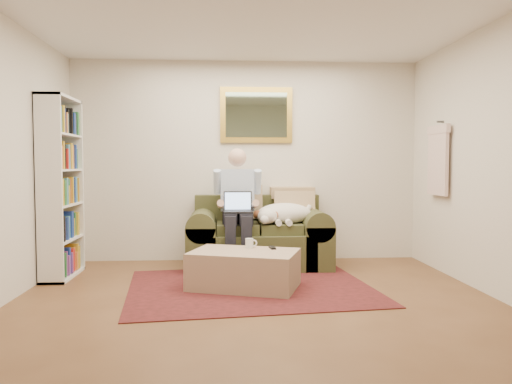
{
  "coord_description": "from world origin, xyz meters",
  "views": [
    {
      "loc": [
        -0.28,
        -4.05,
        1.25
      ],
      "look_at": [
        0.07,
        1.47,
        0.95
      ],
      "focal_mm": 35.0,
      "sensor_mm": 36.0,
      "label": 1
    }
  ],
  "objects": [
    {
      "name": "seated_man",
      "position": [
        -0.13,
        1.87,
        0.73
      ],
      "size": [
        0.57,
        0.81,
        1.45
      ],
      "primitive_type": null,
      "color": "#8CAAD8",
      "rests_on": "sofa"
    },
    {
      "name": "coffee_mug",
      "position": [
        -0.03,
        1.13,
        0.43
      ],
      "size": [
        0.08,
        0.08,
        0.1
      ],
      "primitive_type": "cylinder",
      "color": "white",
      "rests_on": "ottoman"
    },
    {
      "name": "bookshelf",
      "position": [
        -2.1,
        1.6,
        1.0
      ],
      "size": [
        0.28,
        0.8,
        2.0
      ],
      "primitive_type": null,
      "color": "white",
      "rests_on": "room_shell"
    },
    {
      "name": "hanging_shirt",
      "position": [
        2.19,
        1.6,
        1.35
      ],
      "size": [
        0.06,
        0.52,
        0.9
      ],
      "primitive_type": null,
      "color": "beige",
      "rests_on": "room_shell"
    },
    {
      "name": "wall_mirror",
      "position": [
        0.13,
        2.47,
        1.9
      ],
      "size": [
        0.94,
        0.04,
        0.72
      ],
      "color": "gold",
      "rests_on": "room_shell"
    },
    {
      "name": "rug",
      "position": [
        -0.02,
        0.96,
        0.01
      ],
      "size": [
        2.63,
        2.2,
        0.01
      ],
      "primitive_type": "cube",
      "rotation": [
        0.0,
        0.0,
        0.11
      ],
      "color": "black",
      "rests_on": "room_shell"
    },
    {
      "name": "sofa",
      "position": [
        0.13,
        2.03,
        0.3
      ],
      "size": [
        1.73,
        0.88,
        1.04
      ],
      "color": "#3E4323",
      "rests_on": "room_shell"
    },
    {
      "name": "sleeping_dog",
      "position": [
        0.44,
        1.94,
        0.66
      ],
      "size": [
        0.71,
        0.45,
        0.26
      ],
      "primitive_type": null,
      "color": "white",
      "rests_on": "sofa"
    },
    {
      "name": "laptop",
      "position": [
        -0.13,
        1.8,
        0.76
      ],
      "size": [
        0.34,
        0.27,
        0.24
      ],
      "color": "black",
      "rests_on": "seated_man"
    },
    {
      "name": "tv_remote",
      "position": [
        0.21,
        1.08,
        0.39
      ],
      "size": [
        0.07,
        0.15,
        0.02
      ],
      "primitive_type": "cube",
      "rotation": [
        0.0,
        0.0,
        0.12
      ],
      "color": "black",
      "rests_on": "ottoman"
    },
    {
      "name": "room_shell",
      "position": [
        0.0,
        0.35,
        1.3
      ],
      "size": [
        4.51,
        5.0,
        2.61
      ],
      "color": "brown",
      "rests_on": "ground"
    },
    {
      "name": "ottoman",
      "position": [
        -0.09,
        0.95,
        0.19
      ],
      "size": [
        1.2,
        0.96,
        0.38
      ],
      "primitive_type": "cube",
      "rotation": [
        0.0,
        0.0,
        -0.32
      ],
      "color": "tan",
      "rests_on": "room_shell"
    }
  ]
}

